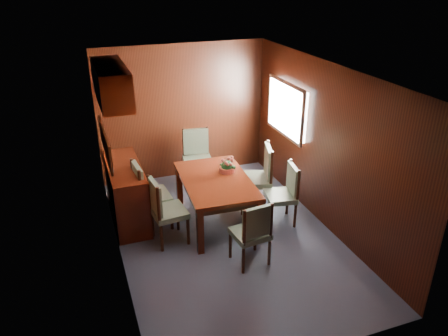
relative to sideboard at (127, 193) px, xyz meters
name	(u,v)px	position (x,y,z in m)	size (l,w,h in m)	color
ground	(227,237)	(1.25, -1.00, -0.45)	(4.50, 4.50, 0.00)	#393F4F
room_shell	(211,124)	(1.15, -0.67, 1.18)	(3.06, 4.52, 2.41)	black
sideboard	(127,193)	(0.00, 0.00, 0.00)	(0.48, 1.40, 0.90)	#351006
dining_table	(216,185)	(1.24, -0.55, 0.17)	(1.05, 1.60, 0.72)	#351006
chair_left_near	(164,208)	(0.40, -0.80, 0.10)	(0.49, 0.51, 0.99)	black
chair_left_far	(147,192)	(0.26, -0.33, 0.13)	(0.51, 0.53, 1.04)	black
chair_right_near	(285,191)	(2.22, -0.89, 0.07)	(0.50, 0.51, 0.94)	black
chair_right_far	(260,174)	(2.04, -0.37, 0.14)	(0.61, 0.63, 1.07)	black
chair_head	(253,231)	(1.34, -1.70, 0.07)	(0.48, 0.47, 0.93)	black
chair_foot	(197,154)	(1.35, 0.78, 0.12)	(0.54, 0.53, 1.02)	black
flower_centerpiece	(227,164)	(1.49, -0.37, 0.40)	(0.25, 0.25, 0.25)	#B44837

